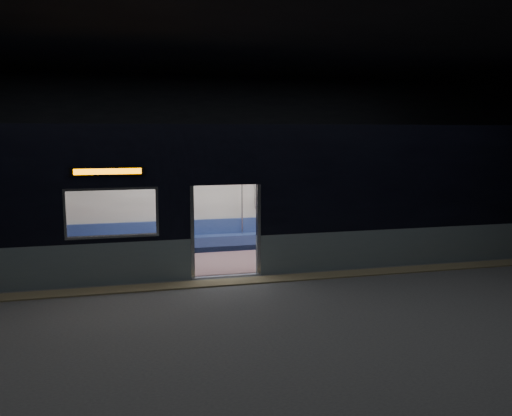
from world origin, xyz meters
name	(u,v)px	position (x,y,z in m)	size (l,w,h in m)	color
station_floor	(236,290)	(0.00, 0.00, -0.01)	(24.00, 14.00, 0.01)	#47494C
station_envelope	(235,107)	(0.00, 0.00, 3.66)	(24.00, 14.00, 5.00)	black
tactile_strip	(231,282)	(0.00, 0.55, 0.01)	(22.80, 0.50, 0.03)	#8C7F59
metro_car	(214,187)	(0.00, 2.54, 1.85)	(18.00, 3.04, 3.35)	gray
passenger	(338,217)	(3.69, 3.55, 0.81)	(0.46, 0.74, 1.41)	black
handbag	(340,223)	(3.67, 3.31, 0.68)	(0.28, 0.24, 0.14)	black
transit_map	(275,193)	(1.95, 3.85, 1.50)	(1.07, 0.03, 0.70)	white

